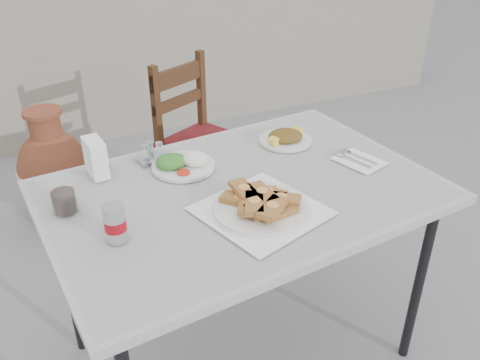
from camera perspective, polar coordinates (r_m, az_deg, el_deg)
name	(u,v)px	position (r m, az deg, el deg)	size (l,w,h in m)	color
ground	(262,335)	(2.42, 2.54, -17.02)	(80.00, 80.00, 0.00)	slate
cafe_table	(242,201)	(1.85, 0.22, -2.34)	(1.47, 1.08, 0.84)	black
pide_plate	(261,203)	(1.67, 2.40, -2.55)	(0.46, 0.46, 0.07)	white
salad_rice_plate	(183,163)	(1.95, -6.47, 1.95)	(0.24, 0.24, 0.06)	white
salad_chopped_plate	(286,137)	(2.15, 5.13, 4.78)	(0.22, 0.22, 0.05)	white
soda_can	(115,223)	(1.57, -13.85, -4.71)	(0.07, 0.07, 0.12)	silver
cola_glass	(63,197)	(1.76, -19.22, -1.82)	(0.09, 0.09, 0.12)	white
napkin_holder	(96,158)	(1.94, -15.89, 2.44)	(0.08, 0.12, 0.14)	white
condiment_caddy	(152,154)	(2.02, -9.89, 2.90)	(0.12, 0.10, 0.08)	silver
cutlery_napkin	(356,159)	(2.05, 12.89, 2.28)	(0.19, 0.22, 0.01)	white
chair	(199,141)	(2.96, -4.61, 4.42)	(0.57, 0.57, 0.96)	black
terracotta_urn	(54,171)	(3.15, -20.12, 0.91)	(0.41, 0.41, 0.71)	brown
back_wall	(122,59)	(4.20, -13.11, 13.11)	(6.00, 0.25, 1.20)	gray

